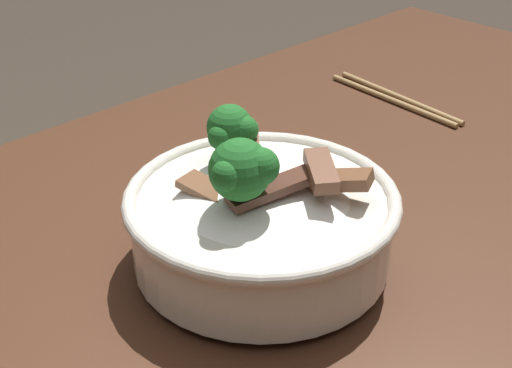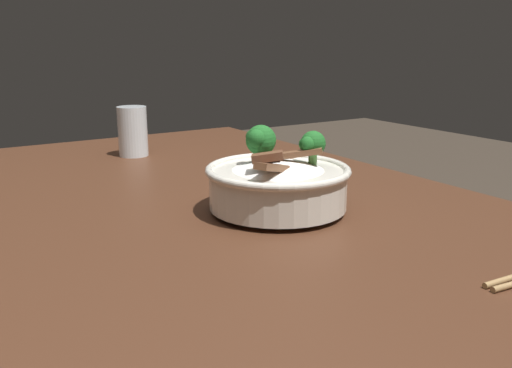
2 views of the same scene
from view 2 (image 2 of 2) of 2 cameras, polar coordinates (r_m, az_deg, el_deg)
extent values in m
cube|color=#472819|center=(0.89, -1.21, -4.18)|extent=(1.52, 0.80, 0.05)
cube|color=#472819|center=(1.74, -3.67, -8.79)|extent=(0.08, 0.08, 0.76)
cylinder|color=silver|center=(0.87, 2.24, -2.60)|extent=(0.10, 0.10, 0.01)
cylinder|color=silver|center=(0.86, 2.26, -0.45)|extent=(0.21, 0.21, 0.06)
torus|color=silver|center=(0.86, 2.28, 1.48)|extent=(0.23, 0.23, 0.01)
ellipsoid|color=white|center=(0.86, 2.26, 0.21)|extent=(0.18, 0.18, 0.07)
cube|color=brown|center=(0.80, 1.09, 2.79)|extent=(0.04, 0.05, 0.02)
cube|color=brown|center=(0.86, 4.26, 3.13)|extent=(0.06, 0.07, 0.02)
cube|color=brown|center=(0.80, 1.86, 1.76)|extent=(0.05, 0.07, 0.03)
cube|color=brown|center=(0.89, 2.45, 2.62)|extent=(0.03, 0.06, 0.01)
cube|color=#4C2B1E|center=(0.84, 0.99, 2.71)|extent=(0.08, 0.04, 0.02)
cylinder|color=#5B9947|center=(0.87, 5.87, 2.65)|extent=(0.01, 0.01, 0.02)
sphere|color=#1E6023|center=(0.87, 5.91, 4.19)|extent=(0.04, 0.04, 0.04)
sphere|color=#1E6023|center=(0.88, 5.16, 4.11)|extent=(0.02, 0.02, 0.02)
sphere|color=#1E6023|center=(0.86, 5.38, 4.12)|extent=(0.02, 0.02, 0.02)
cylinder|color=#6BA84C|center=(0.87, 0.51, 2.78)|extent=(0.02, 0.02, 0.02)
sphere|color=#1E6023|center=(0.87, 0.51, 4.54)|extent=(0.05, 0.05, 0.05)
sphere|color=#1E6023|center=(0.88, -0.29, 4.89)|extent=(0.02, 0.02, 0.02)
sphere|color=#1E6023|center=(0.85, 0.09, 4.69)|extent=(0.03, 0.03, 0.03)
cylinder|color=white|center=(1.32, -12.39, 3.00)|extent=(0.06, 0.06, 0.00)
cylinder|color=white|center=(1.31, -12.52, 5.33)|extent=(0.07, 0.07, 0.11)
cylinder|color=olive|center=(1.32, -12.44, 3.92)|extent=(0.06, 0.06, 0.04)
camera|label=1|loc=(1.04, -27.29, 19.06)|focal=50.45mm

